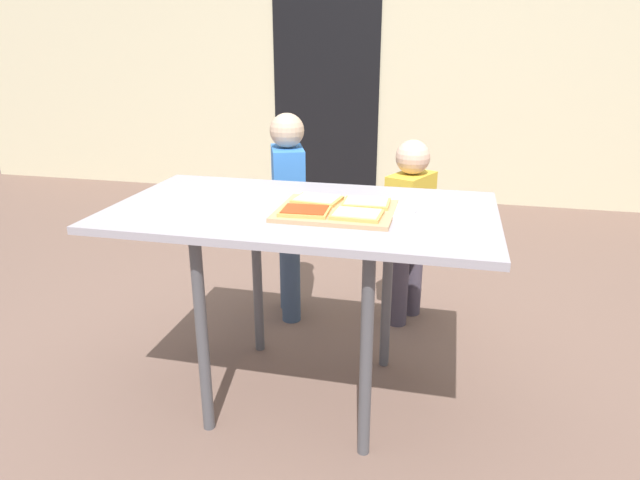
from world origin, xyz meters
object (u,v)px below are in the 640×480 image
Objects in this scene: pizza_slice_far_left at (317,200)px; pizza_slice_far_right at (366,203)px; child_left at (288,207)px; plate_white_right at (384,209)px; pizza_slice_near_left at (305,211)px; pizza_slice_near_right at (357,214)px; child_right at (409,223)px; cutting_board at (336,211)px; dining_table at (302,228)px.

pizza_slice_far_left is 1.07× the size of pizza_slice_far_right.
plate_white_right is at bearing -49.40° from child_left.
pizza_slice_near_right is at bearing 0.78° from pizza_slice_near_left.
pizza_slice_near_right is (0.16, -0.14, 0.00)m from pizza_slice_far_left.
pizza_slice_far_left and pizza_slice_near_right have the same top height.
child_right is at bearing 70.90° from pizza_slice_near_left.
pizza_slice_near_left is 0.16× the size of child_left.
child_left is at bearing 121.17° from pizza_slice_near_right.
pizza_slice_near_right is (0.08, -0.07, 0.01)m from cutting_board.
pizza_slice_near_right is (0.21, -0.10, 0.09)m from dining_table.
child_left is at bearing 127.28° from pizza_slice_far_right.
dining_table is at bearing -114.05° from child_right.
pizza_slice_near_right is (0.17, 0.00, 0.00)m from pizza_slice_near_left.
pizza_slice_far_right is at bearing -0.14° from pizza_slice_far_left.
dining_table is 7.64× the size of pizza_slice_far_left.
child_left is at bearing 115.31° from pizza_slice_far_left.
child_left is (-0.24, 0.64, -0.12)m from dining_table.
cutting_board is 0.17m from plate_white_right.
pizza_slice_near_right is 0.89m from child_left.
child_left reaches higher than pizza_slice_near_right.
cutting_board is 0.11m from pizza_slice_near_right.
dining_table is at bearing 109.54° from pizza_slice_near_left.
dining_table is 1.49× the size of child_right.
pizza_slice_far_left is (0.04, 0.04, 0.09)m from dining_table.
pizza_slice_far_right is 0.18× the size of child_right.
dining_table is 8.15× the size of pizza_slice_far_right.
child_right reaches higher than pizza_slice_near_left.
pizza_slice_far_right is (0.22, 0.04, 0.09)m from dining_table.
child_right is (0.11, 0.82, -0.28)m from pizza_slice_near_right.
child_right reaches higher than cutting_board.
child_right is (0.10, 0.68, -0.28)m from pizza_slice_far_right.
pizza_slice_near_left is 1.01× the size of pizza_slice_far_right.
pizza_slice_near_right reaches higher than cutting_board.
pizza_slice_near_right is at bearing -97.86° from child_right.
plate_white_right is (0.24, 0.14, -0.02)m from pizza_slice_near_left.
plate_white_right is at bearing 24.36° from cutting_board.
plate_white_right is 0.73m from child_right.
dining_table is 8.10× the size of pizza_slice_near_right.
plate_white_right is (0.07, 0.14, -0.02)m from pizza_slice_near_right.
pizza_slice_far_right is 0.73× the size of plate_white_right.
child_right is at bearing 81.20° from pizza_slice_far_right.
child_left is (-0.45, 0.60, -0.21)m from pizza_slice_far_right.
pizza_slice_near_left is at bearing -70.46° from dining_table.
cutting_board is at bearing -104.58° from child_right.
pizza_slice_near_right is 0.15m from plate_white_right.
plate_white_right is at bearing -3.83° from pizza_slice_far_right.
child_left is (-0.52, 0.60, -0.20)m from plate_white_right.
pizza_slice_near_left reaches higher than plate_white_right.
child_right is (0.19, 0.75, -0.26)m from cutting_board.
dining_table is 0.25m from pizza_slice_near_right.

